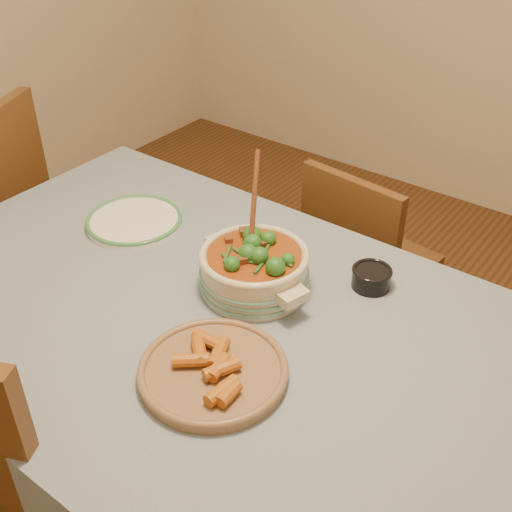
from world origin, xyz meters
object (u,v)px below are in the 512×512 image
at_px(fried_plate, 213,369).
at_px(chair_far, 361,258).
at_px(dining_table, 201,340).
at_px(white_plate, 134,221).
at_px(stew_casserole, 254,266).
at_px(condiment_bowl, 371,277).

height_order(fried_plate, chair_far, same).
xyz_separation_m(dining_table, fried_plate, (0.17, -0.14, 0.11)).
xyz_separation_m(white_plate, fried_plate, (0.58, -0.33, 0.01)).
distance_m(stew_casserole, white_plate, 0.47).
xyz_separation_m(stew_casserole, chair_far, (-0.04, 0.67, -0.37)).
bearing_deg(chair_far, white_plate, 62.10).
distance_m(condiment_bowl, chair_far, 0.64).
distance_m(dining_table, condiment_bowl, 0.46).
height_order(stew_casserole, white_plate, stew_casserole).
xyz_separation_m(stew_casserole, white_plate, (-0.46, 0.03, -0.06)).
relative_size(dining_table, white_plate, 4.93).
bearing_deg(condiment_bowl, dining_table, -129.49).
height_order(stew_casserole, chair_far, stew_casserole).
xyz_separation_m(condiment_bowl, fried_plate, (-0.12, -0.48, -0.01)).
xyz_separation_m(dining_table, stew_casserole, (0.05, 0.15, 0.16)).
height_order(condiment_bowl, fried_plate, same).
xyz_separation_m(white_plate, condiment_bowl, (0.69, 0.15, 0.02)).
xyz_separation_m(white_plate, chair_far, (0.43, 0.64, -0.31)).
bearing_deg(dining_table, chair_far, 89.04).
relative_size(dining_table, fried_plate, 4.31).
distance_m(dining_table, stew_casserole, 0.23).
bearing_deg(stew_casserole, condiment_bowl, 38.82).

